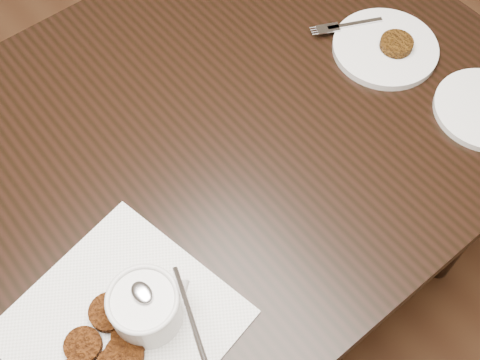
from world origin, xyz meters
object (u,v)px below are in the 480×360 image
Objects in this scene: napkin at (121,324)px; plate_with_patty at (386,45)px; sauce_ramekin at (142,298)px; table at (193,245)px.

plate_with_patty is (0.69, 0.13, 0.01)m from napkin.
sauce_ramekin reaches higher than plate_with_patty.
table is 6.61× the size of plate_with_patty.
sauce_ramekin is at bearing -167.25° from plate_with_patty.
sauce_ramekin reaches higher than table.
plate_with_patty is (0.44, -0.06, 0.39)m from table.
plate_with_patty is at bearing 12.75° from sauce_ramekin.
table is 9.41× the size of sauce_ramekin.
sauce_ramekin is (0.04, -0.01, 0.07)m from napkin.
napkin is 0.08m from sauce_ramekin.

